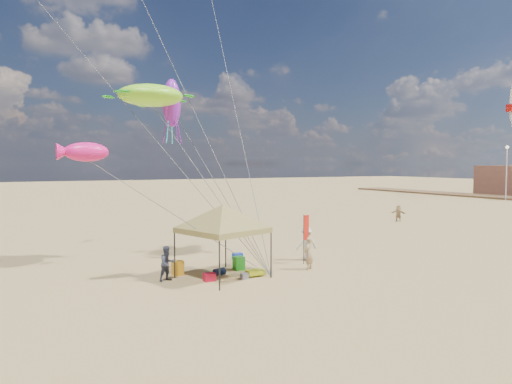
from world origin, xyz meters
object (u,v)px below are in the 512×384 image
at_px(canopy_tent, 223,207).
at_px(person_near_c, 307,244).
at_px(feather_flag, 306,231).
at_px(person_near_a, 309,253).
at_px(cooler_red, 209,277).
at_px(person_far_c, 398,213).
at_px(lamp_north, 507,164).
at_px(chair_green, 239,263).
at_px(beach_cart, 256,272).
at_px(chair_yellow, 178,268).
at_px(person_near_b, 167,264).
at_px(cooler_blue, 237,256).

distance_m(canopy_tent, person_near_c, 6.61).
relative_size(feather_flag, person_near_a, 1.60).
distance_m(canopy_tent, cooler_red, 3.34).
distance_m(feather_flag, person_far_c, 21.86).
bearing_deg(lamp_north, person_near_c, -156.09).
height_order(chair_green, person_near_a, person_near_a).
relative_size(beach_cart, person_near_a, 0.52).
relative_size(beach_cart, person_near_c, 0.47).
distance_m(canopy_tent, chair_yellow, 3.86).
height_order(chair_green, person_near_b, person_near_b).
height_order(beach_cart, lamp_north, lamp_north).
bearing_deg(cooler_red, lamp_north, 23.01).
bearing_deg(person_near_b, cooler_red, -44.54).
height_order(cooler_blue, person_near_c, person_near_c).
relative_size(cooler_red, person_near_c, 0.28).
bearing_deg(person_near_a, chair_yellow, -53.29).
relative_size(person_near_b, person_far_c, 1.05).
distance_m(cooler_red, chair_yellow, 2.10).
relative_size(beach_cart, lamp_north, 0.11).
bearing_deg(person_near_a, feather_flag, -152.94).
height_order(beach_cart, person_near_b, person_near_b).
bearing_deg(canopy_tent, person_near_c, 15.07).
bearing_deg(canopy_tent, person_near_a, -5.94).
height_order(feather_flag, chair_green, feather_flag).
xyz_separation_m(person_near_c, lamp_north, (51.68, 22.91, 4.56)).
xyz_separation_m(feather_flag, person_near_c, (0.62, 0.82, -0.89)).
bearing_deg(person_far_c, cooler_blue, -96.91).
height_order(chair_green, lamp_north, lamp_north).
xyz_separation_m(cooler_blue, lamp_north, (55.13, 20.96, 5.33)).
xyz_separation_m(cooler_blue, person_far_c, (21.27, 8.91, 0.59)).
xyz_separation_m(person_near_a, lamp_north, (52.96, 24.99, 4.66)).
distance_m(person_near_c, lamp_north, 56.72).
xyz_separation_m(feather_flag, cooler_red, (-6.13, -1.09, -1.65)).
distance_m(feather_flag, person_near_c, 1.36).
distance_m(feather_flag, beach_cart, 4.31).
distance_m(cooler_blue, person_far_c, 23.07).
bearing_deg(person_far_c, canopy_tent, -91.96).
height_order(feather_flag, person_near_a, feather_flag).
xyz_separation_m(chair_green, lamp_north, (56.20, 23.36, 5.17)).
xyz_separation_m(chair_yellow, beach_cart, (3.27, -2.06, -0.15)).
relative_size(feather_flag, cooler_blue, 5.08).
bearing_deg(feather_flag, chair_yellow, 173.56).
distance_m(person_near_a, person_near_b, 7.29).
height_order(person_near_c, person_far_c, person_near_c).
xyz_separation_m(beach_cart, person_near_c, (4.40, 2.08, 0.75)).
distance_m(chair_green, lamp_north, 61.08).
distance_m(beach_cart, person_near_b, 4.28).
bearing_deg(person_far_c, cooler_red, -92.19).
height_order(cooler_red, chair_green, chair_green).
relative_size(canopy_tent, lamp_north, 0.77).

